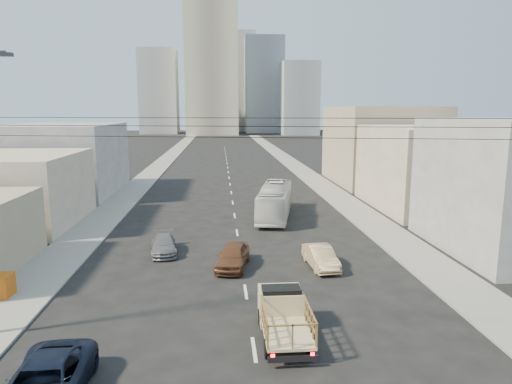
{
  "coord_description": "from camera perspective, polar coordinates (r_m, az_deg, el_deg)",
  "views": [
    {
      "loc": [
        -1.28,
        -15.03,
        9.57
      ],
      "look_at": [
        1.4,
        18.66,
        3.5
      ],
      "focal_mm": 32.0,
      "sensor_mm": 36.0,
      "label": 1
    }
  ],
  "objects": [
    {
      "name": "midrise_back",
      "position": [
        215.51,
        -2.68,
        13.48
      ],
      "size": [
        18.0,
        18.0,
        44.0
      ],
      "primitive_type": "cube",
      "color": "gray",
      "rests_on": "ground"
    },
    {
      "name": "sedan_grey",
      "position": [
        31.74,
        -11.47,
        -6.46
      ],
      "size": [
        2.17,
        4.25,
        1.18
      ],
      "primitive_type": "imported",
      "rotation": [
        0.0,
        0.0,
        0.13
      ],
      "color": "slate",
      "rests_on": "ground"
    },
    {
      "name": "sidewalk_left",
      "position": [
        86.2,
        -11.52,
        3.64
      ],
      "size": [
        3.5,
        180.0,
        0.12
      ],
      "primitive_type": "cube",
      "color": "gray",
      "rests_on": "ground"
    },
    {
      "name": "midrise_east",
      "position": [
        182.78,
        5.42,
        11.53
      ],
      "size": [
        14.0,
        14.0,
        28.0
      ],
      "primitive_type": "cube",
      "color": "#93969B",
      "rests_on": "ground"
    },
    {
      "name": "ground",
      "position": [
        17.86,
        0.28,
        -22.22
      ],
      "size": [
        420.0,
        420.0,
        0.0
      ],
      "primitive_type": "plane",
      "color": "black",
      "rests_on": "ground"
    },
    {
      "name": "midrise_ne",
      "position": [
        201.23,
        0.98,
        13.15
      ],
      "size": [
        16.0,
        16.0,
        40.0
      ],
      "primitive_type": "cube",
      "color": "#93969B",
      "rests_on": "ground"
    },
    {
      "name": "bldg_left_mid",
      "position": [
        43.37,
        -28.6,
        0.21
      ],
      "size": [
        11.0,
        12.0,
        6.0
      ],
      "primitive_type": "cube",
      "color": "#A79C87",
      "rests_on": "ground"
    },
    {
      "name": "city_bus",
      "position": [
        41.42,
        2.38,
        -1.09
      ],
      "size": [
        4.53,
        10.89,
        2.96
      ],
      "primitive_type": "imported",
      "rotation": [
        0.0,
        0.0,
        -0.2
      ],
      "color": "silver",
      "rests_on": "ground"
    },
    {
      "name": "sidewalk_right",
      "position": [
        86.55,
        4.15,
        3.85
      ],
      "size": [
        3.5,
        180.0,
        0.12
      ],
      "primitive_type": "cube",
      "color": "gray",
      "rests_on": "ground"
    },
    {
      "name": "overhead_wires",
      "position": [
        16.59,
        -0.13,
        8.09
      ],
      "size": [
        23.01,
        5.02,
        0.72
      ],
      "color": "black",
      "rests_on": "ground"
    },
    {
      "name": "midrise_nw",
      "position": [
        196.73,
        -12.03,
        12.13
      ],
      "size": [
        15.0,
        15.0,
        34.0
      ],
      "primitive_type": "cube",
      "color": "#93969B",
      "rests_on": "ground"
    },
    {
      "name": "sedan_brown",
      "position": [
        28.39,
        -2.93,
        -7.96
      ],
      "size": [
        2.55,
        4.58,
        1.47
      ],
      "primitive_type": "imported",
      "rotation": [
        0.0,
        0.0,
        -0.2
      ],
      "color": "brown",
      "rests_on": "ground"
    },
    {
      "name": "lane_dashes",
      "position": [
        68.71,
        -3.44,
        2.16
      ],
      "size": [
        0.15,
        104.0,
        0.01
      ],
      "color": "silver",
      "rests_on": "ground"
    },
    {
      "name": "bldg_right_far",
      "position": [
        62.91,
        15.31,
        5.66
      ],
      "size": [
        12.0,
        16.0,
        10.0
      ],
      "primitive_type": "cube",
      "color": "gray",
      "rests_on": "ground"
    },
    {
      "name": "flatbed_pickup",
      "position": [
        20.04,
        3.49,
        -14.86
      ],
      "size": [
        1.95,
        4.41,
        1.9
      ],
      "color": "tan",
      "rests_on": "ground"
    },
    {
      "name": "high_rise_tower",
      "position": [
        186.17,
        -5.58,
        16.44
      ],
      "size": [
        20.0,
        20.0,
        60.0
      ],
      "primitive_type": "cube",
      "color": "gray",
      "rests_on": "ground"
    },
    {
      "name": "sedan_tan",
      "position": [
        28.67,
        8.08,
        -8.03
      ],
      "size": [
        1.73,
        4.11,
        1.32
      ],
      "primitive_type": "imported",
      "rotation": [
        0.0,
        0.0,
        0.08
      ],
      "color": "tan",
      "rests_on": "ground"
    },
    {
      "name": "bldg_right_mid",
      "position": [
        48.11,
        21.11,
        2.85
      ],
      "size": [
        11.0,
        14.0,
        8.0
      ],
      "primitive_type": "cube",
      "color": "#A79C87",
      "rests_on": "ground"
    },
    {
      "name": "bldg_left_far",
      "position": [
        57.29,
        -23.12,
        3.79
      ],
      "size": [
        12.0,
        16.0,
        8.0
      ],
      "primitive_type": "cube",
      "color": "gray",
      "rests_on": "ground"
    }
  ]
}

